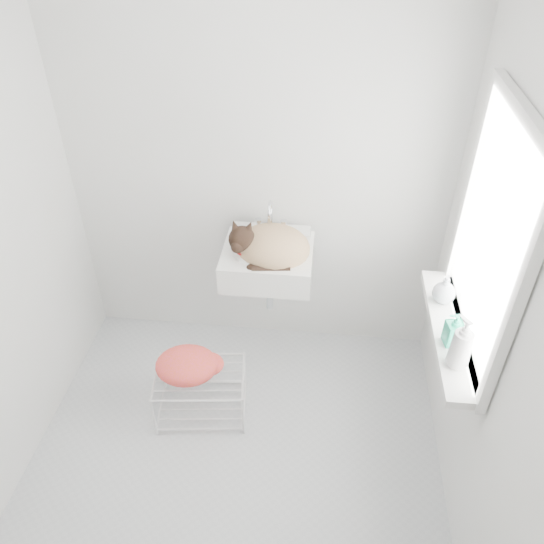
# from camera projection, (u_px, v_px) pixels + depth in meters

# --- Properties ---
(floor) EXTENTS (2.20, 2.00, 0.02)m
(floor) POSITION_uv_depth(u_px,v_px,m) (236.00, 453.00, 2.95)
(floor) COLOR #BABDC0
(floor) RESTS_ON ground
(back_wall) EXTENTS (2.20, 0.02, 2.50)m
(back_wall) POSITION_uv_depth(u_px,v_px,m) (256.00, 163.00, 2.98)
(back_wall) COLOR white
(back_wall) RESTS_ON ground
(right_wall) EXTENTS (0.02, 2.00, 2.50)m
(right_wall) POSITION_uv_depth(u_px,v_px,m) (502.00, 290.00, 2.10)
(right_wall) COLOR white
(right_wall) RESTS_ON ground
(window_glass) EXTENTS (0.01, 0.80, 1.00)m
(window_glass) POSITION_uv_depth(u_px,v_px,m) (493.00, 240.00, 2.19)
(window_glass) COLOR white
(window_glass) RESTS_ON right_wall
(window_frame) EXTENTS (0.04, 0.90, 1.10)m
(window_frame) POSITION_uv_depth(u_px,v_px,m) (490.00, 239.00, 2.20)
(window_frame) COLOR white
(window_frame) RESTS_ON right_wall
(windowsill) EXTENTS (0.16, 0.88, 0.04)m
(windowsill) POSITION_uv_depth(u_px,v_px,m) (449.00, 331.00, 2.52)
(windowsill) COLOR white
(windowsill) RESTS_ON right_wall
(sink) EXTENTS (0.51, 0.44, 0.20)m
(sink) POSITION_uv_depth(u_px,v_px,m) (268.00, 250.00, 3.01)
(sink) COLOR white
(sink) RESTS_ON back_wall
(faucet) EXTENTS (0.18, 0.13, 0.18)m
(faucet) POSITION_uv_depth(u_px,v_px,m) (271.00, 212.00, 3.07)
(faucet) COLOR silver
(faucet) RESTS_ON sink
(cat) EXTENTS (0.46, 0.39, 0.27)m
(cat) POSITION_uv_depth(u_px,v_px,m) (270.00, 246.00, 2.97)
(cat) COLOR tan
(cat) RESTS_ON sink
(wire_rack) EXTENTS (0.53, 0.40, 0.29)m
(wire_rack) POSITION_uv_depth(u_px,v_px,m) (201.00, 392.00, 3.09)
(wire_rack) COLOR silver
(wire_rack) RESTS_ON floor
(towel) EXTENTS (0.37, 0.28, 0.14)m
(towel) POSITION_uv_depth(u_px,v_px,m) (188.00, 371.00, 2.99)
(towel) COLOR #D05C00
(towel) RESTS_ON wire_rack
(bottle_a) EXTENTS (0.12, 0.12, 0.21)m
(bottle_a) POSITION_uv_depth(u_px,v_px,m) (456.00, 364.00, 2.32)
(bottle_a) COLOR white
(bottle_a) RESTS_ON windowsill
(bottle_b) EXTENTS (0.09, 0.09, 0.17)m
(bottle_b) POSITION_uv_depth(u_px,v_px,m) (451.00, 342.00, 2.43)
(bottle_b) COLOR #1CA880
(bottle_b) RESTS_ON windowsill
(bottle_c) EXTENTS (0.15, 0.15, 0.15)m
(bottle_c) POSITION_uv_depth(u_px,v_px,m) (442.00, 301.00, 2.66)
(bottle_c) COLOR silver
(bottle_c) RESTS_ON windowsill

